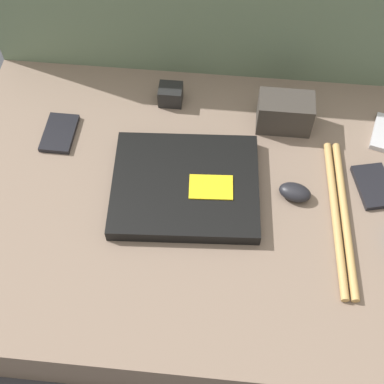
% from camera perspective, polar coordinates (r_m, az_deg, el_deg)
% --- Properties ---
extents(ground_plane, '(8.00, 8.00, 0.00)m').
position_cam_1_polar(ground_plane, '(1.25, 0.00, -4.26)').
color(ground_plane, '#38383D').
extents(couch_seat, '(1.03, 0.73, 0.15)m').
position_cam_1_polar(couch_seat, '(1.18, 0.00, -2.51)').
color(couch_seat, '#7A6656').
rests_on(couch_seat, ground_plane).
extents(couch_backrest, '(1.03, 0.20, 0.53)m').
position_cam_1_polar(couch_backrest, '(1.35, 2.04, 18.97)').
color(couch_backrest, '#60755B').
rests_on(couch_backrest, ground_plane).
extents(laptop, '(0.32, 0.27, 0.03)m').
position_cam_1_polar(laptop, '(1.12, -0.69, 0.68)').
color(laptop, black).
rests_on(laptop, couch_seat).
extents(computer_mouse, '(0.08, 0.06, 0.03)m').
position_cam_1_polar(computer_mouse, '(1.13, 10.92, -0.02)').
color(computer_mouse, black).
rests_on(computer_mouse, couch_seat).
extents(phone_silver, '(0.07, 0.11, 0.01)m').
position_cam_1_polar(phone_silver, '(1.25, -13.95, 6.13)').
color(phone_silver, black).
rests_on(phone_silver, couch_seat).
extents(phone_small, '(0.09, 0.12, 0.01)m').
position_cam_1_polar(phone_small, '(1.19, 18.82, 0.61)').
color(phone_small, black).
rests_on(phone_small, couch_seat).
extents(camera_pouch, '(0.12, 0.07, 0.08)m').
position_cam_1_polar(camera_pouch, '(1.23, 9.88, 8.33)').
color(camera_pouch, '#38332D').
rests_on(camera_pouch, couch_seat).
extents(charger_brick, '(0.05, 0.05, 0.05)m').
position_cam_1_polar(charger_brick, '(1.27, -2.29, 10.35)').
color(charger_brick, black).
rests_on(charger_brick, couch_seat).
extents(drumstick_pair, '(0.05, 0.37, 0.02)m').
position_cam_1_polar(drumstick_pair, '(1.13, 15.52, -2.46)').
color(drumstick_pair, tan).
rests_on(drumstick_pair, couch_seat).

